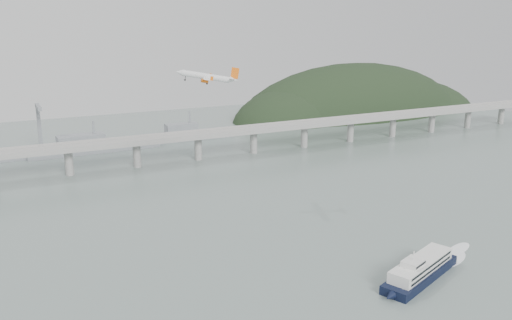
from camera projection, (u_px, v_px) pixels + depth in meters
ground at (307, 259)px, 257.34m from camera, size 900.00×900.00×0.00m
bridge at (173, 141)px, 425.59m from camera, size 800.00×22.00×23.90m
headland at (362, 127)px, 672.54m from camera, size 365.00×155.00×156.00m
ferry at (421, 270)px, 237.42m from camera, size 78.86×37.27×15.58m
airliner at (208, 77)px, 304.95m from camera, size 34.50×32.23×9.64m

